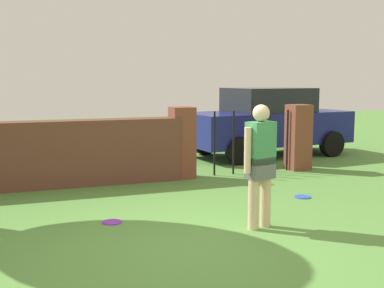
{
  "coord_description": "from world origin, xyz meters",
  "views": [
    {
      "loc": [
        -1.94,
        -5.21,
        1.94
      ],
      "look_at": [
        0.53,
        1.52,
        1.0
      ],
      "focal_mm": 46.41,
      "sensor_mm": 36.0,
      "label": 1
    }
  ],
  "objects_px": {
    "frisbee_purple": "(112,222)",
    "frisbee_blue": "(303,197)",
    "person": "(260,160)",
    "car": "(268,122)"
  },
  "relations": [
    {
      "from": "frisbee_purple",
      "to": "frisbee_blue",
      "type": "bearing_deg",
      "value": 6.4
    },
    {
      "from": "person",
      "to": "car",
      "type": "relative_size",
      "value": 0.37
    },
    {
      "from": "person",
      "to": "car",
      "type": "height_order",
      "value": "car"
    },
    {
      "from": "person",
      "to": "car",
      "type": "xyz_separation_m",
      "value": [
        3.13,
        5.49,
        -0.04
      ]
    },
    {
      "from": "car",
      "to": "frisbee_blue",
      "type": "relative_size",
      "value": 16.14
    },
    {
      "from": "person",
      "to": "frisbee_blue",
      "type": "height_order",
      "value": "person"
    },
    {
      "from": "person",
      "to": "frisbee_blue",
      "type": "relative_size",
      "value": 6.0
    },
    {
      "from": "car",
      "to": "person",
      "type": "bearing_deg",
      "value": -125.82
    },
    {
      "from": "person",
      "to": "frisbee_purple",
      "type": "height_order",
      "value": "person"
    },
    {
      "from": "person",
      "to": "frisbee_purple",
      "type": "relative_size",
      "value": 6.0
    }
  ]
}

